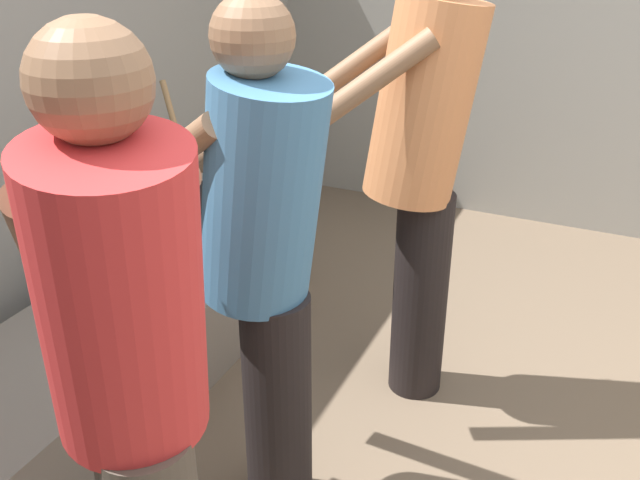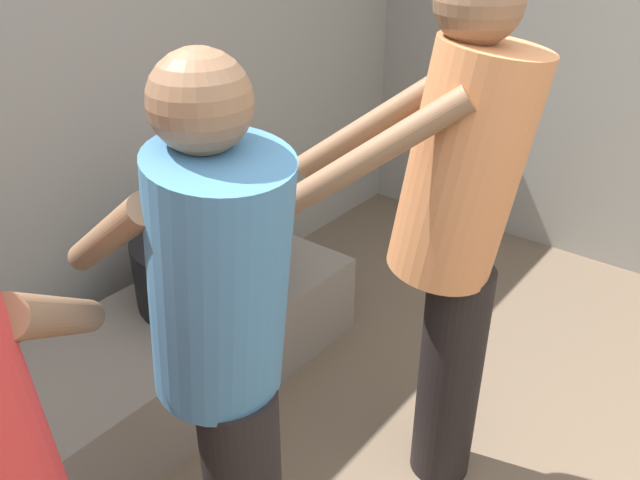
# 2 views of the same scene
# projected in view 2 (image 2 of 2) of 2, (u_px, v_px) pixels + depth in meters

# --- Properties ---
(hearth_ledge) EXTENTS (2.13, 0.60, 0.36)m
(hearth_ledge) POSITION_uv_depth(u_px,v_px,m) (116.00, 393.00, 2.31)
(hearth_ledge) COLOR slate
(hearth_ledge) RESTS_ON ground_plane
(cooking_pot_main) EXTENTS (0.56, 0.56, 0.72)m
(cooking_pot_main) POSITION_uv_depth(u_px,v_px,m) (208.00, 266.00, 2.49)
(cooking_pot_main) COLOR black
(cooking_pot_main) RESTS_ON hearth_ledge
(cook_in_orange_shirt) EXTENTS (0.62, 0.75, 1.65)m
(cook_in_orange_shirt) POSITION_uv_depth(u_px,v_px,m) (456.00, 223.00, 1.80)
(cook_in_orange_shirt) COLOR black
(cook_in_orange_shirt) RESTS_ON ground_plane
(cook_in_blue_shirt) EXTENTS (0.44, 0.69, 1.53)m
(cook_in_blue_shirt) POSITION_uv_depth(u_px,v_px,m) (224.00, 342.00, 1.46)
(cook_in_blue_shirt) COLOR black
(cook_in_blue_shirt) RESTS_ON ground_plane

